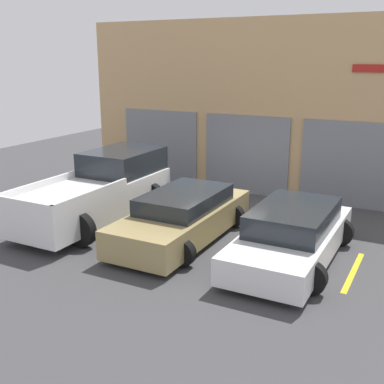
# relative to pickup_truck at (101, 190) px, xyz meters

# --- Properties ---
(ground_plane) EXTENTS (28.00, 28.00, 0.00)m
(ground_plane) POSITION_rel_pickup_truck_xyz_m (2.75, 1.47, -0.84)
(ground_plane) COLOR #3D3D3F
(shophouse_building) EXTENTS (12.31, 0.68, 5.59)m
(shophouse_building) POSITION_rel_pickup_truck_xyz_m (2.75, 4.76, 1.89)
(shophouse_building) COLOR tan
(shophouse_building) RESTS_ON ground
(pickup_truck) EXTENTS (2.49, 5.07, 1.79)m
(pickup_truck) POSITION_rel_pickup_truck_xyz_m (0.00, 0.00, 0.00)
(pickup_truck) COLOR white
(pickup_truck) RESTS_ON ground
(sedan_white) EXTENTS (2.23, 4.53, 1.23)m
(sedan_white) POSITION_rel_pickup_truck_xyz_m (5.51, -0.27, -0.26)
(sedan_white) COLOR white
(sedan_white) RESTS_ON ground
(sedan_side) EXTENTS (2.13, 4.59, 1.21)m
(sedan_side) POSITION_rel_pickup_truck_xyz_m (2.75, -0.27, -0.26)
(sedan_side) COLOR #9E8956
(sedan_side) RESTS_ON ground
(parking_stripe_far_left) EXTENTS (0.12, 2.20, 0.01)m
(parking_stripe_far_left) POSITION_rel_pickup_truck_xyz_m (-1.38, -0.30, -0.84)
(parking_stripe_far_left) COLOR gold
(parking_stripe_far_left) RESTS_ON ground
(parking_stripe_left) EXTENTS (0.12, 2.20, 0.01)m
(parking_stripe_left) POSITION_rel_pickup_truck_xyz_m (1.38, -0.30, -0.84)
(parking_stripe_left) COLOR gold
(parking_stripe_left) RESTS_ON ground
(parking_stripe_centre) EXTENTS (0.12, 2.20, 0.01)m
(parking_stripe_centre) POSITION_rel_pickup_truck_xyz_m (4.13, -0.30, -0.84)
(parking_stripe_centre) COLOR gold
(parking_stripe_centre) RESTS_ON ground
(parking_stripe_right) EXTENTS (0.12, 2.20, 0.01)m
(parking_stripe_right) POSITION_rel_pickup_truck_xyz_m (6.88, -0.30, -0.84)
(parking_stripe_right) COLOR gold
(parking_stripe_right) RESTS_ON ground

